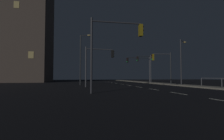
# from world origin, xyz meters

# --- Properties ---
(ground_plane) EXTENTS (112.00, 112.00, 0.00)m
(ground_plane) POSITION_xyz_m (0.00, 17.50, 0.00)
(ground_plane) COLOR black
(ground_plane) RESTS_ON ground
(sidewalk_right) EXTENTS (2.20, 77.00, 0.14)m
(sidewalk_right) POSITION_xyz_m (7.26, 17.50, 0.07)
(sidewalk_right) COLOR #9E937F
(sidewalk_right) RESTS_ON ground
(lane_markings_center) EXTENTS (0.14, 50.00, 0.01)m
(lane_markings_center) POSITION_xyz_m (0.00, 21.00, 0.01)
(lane_markings_center) COLOR silver
(lane_markings_center) RESTS_ON ground
(lane_edge_line) EXTENTS (0.14, 53.00, 0.01)m
(lane_edge_line) POSITION_xyz_m (5.91, 22.50, 0.01)
(lane_edge_line) COLOR silver
(lane_edge_line) RESTS_ON ground
(traffic_light_mid_left) EXTENTS (2.86, 0.59, 5.38)m
(traffic_light_mid_left) POSITION_xyz_m (5.32, 27.47, 3.87)
(traffic_light_mid_left) COLOR #4C4C51
(traffic_light_mid_left) RESTS_ON sidewalk_right
(traffic_light_near_right) EXTENTS (4.22, 0.38, 5.71)m
(traffic_light_near_right) POSITION_xyz_m (-4.64, 10.15, 4.03)
(traffic_light_near_right) COLOR #38383D
(traffic_light_near_right) RESTS_ON ground
(traffic_light_overhead_east) EXTENTS (4.99, 0.41, 5.15)m
(traffic_light_overhead_east) POSITION_xyz_m (4.60, 28.50, 3.83)
(traffic_light_overhead_east) COLOR #4C4C51
(traffic_light_overhead_east) RESTS_ON sidewalk_right
(traffic_light_far_left) EXTENTS (3.72, 0.49, 4.97)m
(traffic_light_far_left) POSITION_xyz_m (-4.79, 18.27, 3.50)
(traffic_light_far_left) COLOR #4C4C51
(traffic_light_far_left) RESTS_ON ground
(traffic_light_far_center) EXTENTS (3.10, 0.55, 4.82)m
(traffic_light_far_center) POSITION_xyz_m (5.08, 20.45, 3.51)
(traffic_light_far_center) COLOR #2D3033
(traffic_light_far_center) RESTS_ON sidewalk_right
(street_lamp_corner) EXTENTS (1.48, 0.90, 6.54)m
(street_lamp_corner) POSITION_xyz_m (7.35, 18.94, 4.09)
(street_lamp_corner) COLOR #38383D
(street_lamp_corner) RESTS_ON sidewalk_right
(street_lamp_median) EXTENTS (1.61, 1.27, 7.61)m
(street_lamp_median) POSITION_xyz_m (-6.78, 22.78, 4.54)
(street_lamp_median) COLOR #2D3033
(street_lamp_median) RESTS_ON ground
(building_distant) EXTENTS (23.41, 13.55, 29.99)m
(building_distant) POSITION_xyz_m (-26.28, 42.61, 15.00)
(building_distant) COLOR brown
(building_distant) RESTS_ON ground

